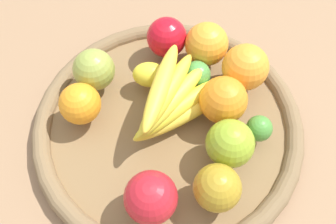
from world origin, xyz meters
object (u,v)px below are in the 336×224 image
orange_1 (223,100)px  apple_0 (217,188)px  banana_bunch (172,101)px  lemon_0 (149,75)px  apple_2 (94,70)px  lime_0 (197,75)px  apple_4 (167,37)px  orange_0 (207,44)px  apple_1 (151,197)px  orange_3 (80,104)px  lime_1 (259,128)px  orange_2 (245,67)px  apple_3 (230,143)px

orange_1 → apple_0: orange_1 is taller
banana_bunch → lemon_0: 0.08m
apple_2 → lime_0: size_ratio=1.48×
apple_4 → orange_0: orange_0 is taller
apple_1 → apple_2: bearing=-162.1°
banana_bunch → orange_0: 0.14m
banana_bunch → orange_1: (0.01, 0.09, -0.00)m
orange_1 → orange_0: 0.13m
orange_3 → lime_1: bearing=75.7°
orange_2 → orange_0: orange_2 is taller
lemon_0 → orange_0: bearing=112.0°
banana_bunch → lime_1: 0.15m
lime_1 → apple_3: bearing=-62.6°
apple_0 → orange_3: 0.26m
apple_4 → lemon_0: bearing=-28.8°
lemon_0 → apple_0: apple_0 is taller
apple_4 → lime_0: size_ratio=1.50×
apple_4 → orange_0: 0.08m
lime_0 → banana_bunch: bearing=-40.5°
orange_2 → lime_0: (-0.01, -0.08, -0.02)m
banana_bunch → apple_4: (-0.15, 0.01, -0.00)m
lime_0 → orange_0: size_ratio=0.63×
apple_4 → lime_1: (0.20, 0.13, -0.02)m
lime_1 → orange_2: bearing=-179.7°
apple_2 → apple_0: bearing=36.4°
lemon_0 → apple_3: size_ratio=0.79×
apple_3 → orange_0: bearing=-179.7°
apple_0 → orange_3: bearing=-130.5°
orange_1 → lime_1: (0.05, 0.05, -0.02)m
apple_1 → apple_4: 0.31m
lime_1 → apple_3: (0.03, -0.06, 0.02)m
orange_3 → apple_0: bearing=49.5°
banana_bunch → orange_2: (-0.06, 0.14, -0.00)m
banana_bunch → orange_3: 0.15m
apple_2 → orange_0: (-0.03, 0.21, 0.00)m
apple_3 → orange_1: bearing=176.2°
orange_3 → orange_0: bearing=113.8°
banana_bunch → lemon_0: size_ratio=2.92×
apple_2 → orange_0: 0.21m
apple_4 → apple_0: size_ratio=1.06×
orange_1 → orange_0: bearing=-177.0°
apple_3 → lime_0: size_ratio=1.53×
apple_2 → orange_3: 0.07m
banana_bunch → apple_1: banana_bunch is taller
banana_bunch → orange_3: banana_bunch is taller
apple_3 → apple_4: bearing=-162.8°
apple_3 → orange_3: bearing=-114.0°
apple_2 → lemon_0: bearing=83.6°
banana_bunch → lime_1: (0.06, 0.14, -0.02)m
apple_4 → lemon_0: size_ratio=1.24×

